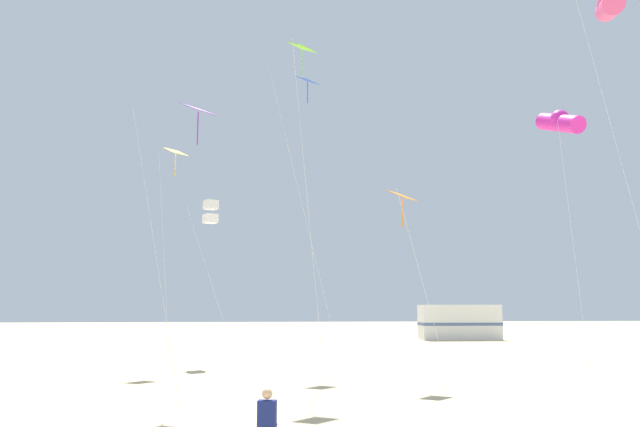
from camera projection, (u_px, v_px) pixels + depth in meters
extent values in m
cube|color=navy|center=(267.00, 415.00, 11.26)|extent=(0.37, 0.28, 0.52)
sphere|color=#D8A87F|center=(267.00, 394.00, 11.32)|extent=(0.20, 0.20, 0.20)
cylinder|color=#2D2D38|center=(273.00, 426.00, 11.40)|extent=(0.19, 0.38, 0.13)
cylinder|color=#2D2D38|center=(264.00, 426.00, 11.41)|extent=(0.19, 0.38, 0.13)
cylinder|color=silver|center=(308.00, 205.00, 22.01)|extent=(1.26, 0.43, 12.65)
cube|color=#72D12D|center=(302.00, 47.00, 23.56)|extent=(1.22, 1.22, 0.40)
cylinder|color=#72D12D|center=(302.00, 63.00, 23.46)|extent=(0.04, 0.04, 1.10)
cylinder|color=silver|center=(154.00, 243.00, 18.05)|extent=(2.09, 2.14, 9.07)
cube|color=purple|center=(198.00, 109.00, 19.85)|extent=(1.22, 1.22, 0.40)
cylinder|color=purple|center=(198.00, 128.00, 19.76)|extent=(0.04, 0.04, 1.10)
cylinder|color=silver|center=(628.00, 187.00, 17.95)|extent=(1.93, 0.95, 12.38)
cylinder|color=#E54C8C|center=(610.00, 8.00, 19.87)|extent=(1.73, 2.55, 1.48)
sphere|color=#E54C8C|center=(609.00, 3.00, 19.89)|extent=(0.76, 0.76, 0.76)
cylinder|color=silver|center=(212.00, 285.00, 28.47)|extent=(2.52, 0.53, 7.35)
cube|color=white|center=(211.00, 205.00, 30.29)|extent=(0.82, 0.82, 0.44)
cube|color=white|center=(210.00, 219.00, 30.18)|extent=(0.82, 0.82, 0.44)
cylinder|color=silver|center=(423.00, 286.00, 21.31)|extent=(2.03, 0.94, 6.80)
cube|color=orange|center=(402.00, 196.00, 22.78)|extent=(1.22, 1.22, 0.40)
cylinder|color=orange|center=(402.00, 213.00, 22.68)|extent=(0.04, 0.04, 1.10)
cylinder|color=silver|center=(164.00, 255.00, 27.48)|extent=(0.96, 0.59, 9.93)
cube|color=yellow|center=(176.00, 152.00, 28.73)|extent=(1.22, 1.22, 0.40)
cylinder|color=yellow|center=(175.00, 165.00, 28.63)|extent=(0.04, 0.04, 1.10)
cylinder|color=silver|center=(573.00, 246.00, 23.12)|extent=(0.73, 0.11, 9.94)
cylinder|color=#D826A5|center=(560.00, 123.00, 24.22)|extent=(1.02, 2.57, 1.48)
sphere|color=#D826A5|center=(560.00, 119.00, 24.25)|extent=(0.76, 0.76, 0.76)
cylinder|color=silver|center=(304.00, 212.00, 27.49)|extent=(3.35, 0.56, 13.83)
cube|color=blue|center=(308.00, 80.00, 30.20)|extent=(1.22, 1.22, 0.40)
cylinder|color=blue|center=(308.00, 93.00, 30.10)|extent=(0.04, 0.04, 1.10)
cube|color=white|center=(459.00, 322.00, 49.42)|extent=(6.46, 2.48, 2.80)
cube|color=#4C608C|center=(459.00, 324.00, 49.39)|extent=(6.50, 2.52, 0.24)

